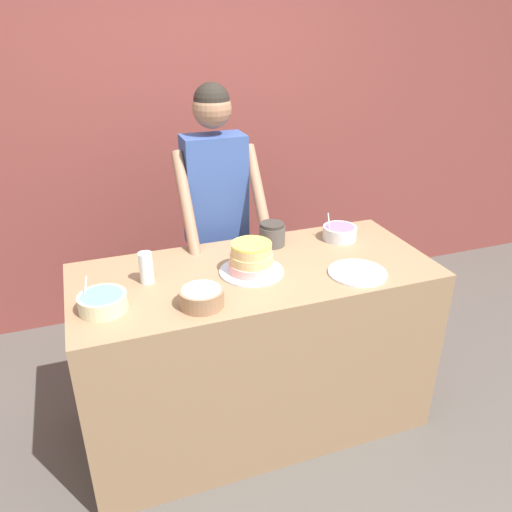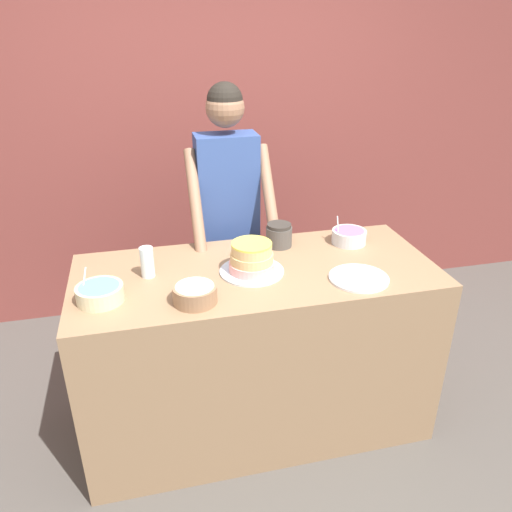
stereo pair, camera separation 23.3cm
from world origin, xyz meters
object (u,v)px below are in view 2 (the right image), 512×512
at_px(frosting_bowl_blue, 100,293).
at_px(drinking_glass, 147,262).
at_px(person_baker, 228,201).
at_px(ceramic_plate, 359,278).
at_px(stoneware_jar, 279,235).
at_px(frosting_bowl_purple, 349,236).
at_px(frosting_bowl_white, 195,293).
at_px(cake, 252,259).

distance_m(frosting_bowl_blue, drinking_glass, 0.28).
relative_size(person_baker, ceramic_plate, 6.25).
bearing_deg(stoneware_jar, person_baker, 120.59).
bearing_deg(frosting_bowl_purple, ceramic_plate, -106.49).
bearing_deg(drinking_glass, frosting_bowl_white, -56.98).
relative_size(drinking_glass, stoneware_jar, 1.07).
bearing_deg(drinking_glass, frosting_bowl_blue, -139.31).
bearing_deg(frosting_bowl_white, frosting_bowl_blue, 165.24).
distance_m(cake, stoneware_jar, 0.34).
bearing_deg(frosting_bowl_purple, frosting_bowl_blue, -166.10).
distance_m(cake, ceramic_plate, 0.51).
xyz_separation_m(person_baker, drinking_glass, (-0.48, -0.54, -0.07)).
height_order(ceramic_plate, stoneware_jar, stoneware_jar).
distance_m(frosting_bowl_purple, drinking_glass, 1.08).
height_order(cake, ceramic_plate, cake).
bearing_deg(stoneware_jar, cake, -128.57).
bearing_deg(frosting_bowl_white, drinking_glass, 123.02).
bearing_deg(ceramic_plate, frosting_bowl_purple, 73.51).
bearing_deg(drinking_glass, frosting_bowl_purple, 7.24).
bearing_deg(cake, person_baker, 89.82).
distance_m(cake, frosting_bowl_blue, 0.70).
relative_size(frosting_bowl_purple, frosting_bowl_white, 0.97).
bearing_deg(drinking_glass, ceramic_plate, -15.35).
bearing_deg(ceramic_plate, stoneware_jar, 119.92).
xyz_separation_m(ceramic_plate, stoneware_jar, (-0.26, 0.45, 0.05)).
bearing_deg(frosting_bowl_blue, frosting_bowl_white, -14.76).
xyz_separation_m(person_baker, frosting_bowl_blue, (-0.69, -0.72, -0.10)).
bearing_deg(frosting_bowl_blue, cake, 8.75).
distance_m(ceramic_plate, stoneware_jar, 0.52).
height_order(frosting_bowl_white, stoneware_jar, stoneware_jar).
distance_m(cake, frosting_bowl_purple, 0.62).
bearing_deg(frosting_bowl_white, stoneware_jar, 43.05).
relative_size(drinking_glass, ceramic_plate, 0.53).
distance_m(frosting_bowl_white, ceramic_plate, 0.77).
xyz_separation_m(frosting_bowl_white, drinking_glass, (-0.18, 0.28, 0.03)).
height_order(frosting_bowl_white, drinking_glass, drinking_glass).
height_order(cake, frosting_bowl_blue, cake).
xyz_separation_m(drinking_glass, ceramic_plate, (0.95, -0.26, -0.07)).
relative_size(frosting_bowl_purple, frosting_bowl_blue, 0.91).
bearing_deg(frosting_bowl_purple, cake, -160.30).
xyz_separation_m(person_baker, cake, (-0.00, -0.61, -0.08)).
xyz_separation_m(frosting_bowl_purple, frosting_bowl_blue, (-1.28, -0.32, -0.00)).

